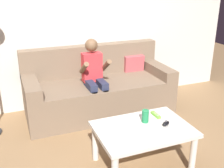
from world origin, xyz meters
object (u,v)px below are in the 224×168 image
object	(u,v)px
couch	(98,90)
soda_can	(145,116)
person_seated_on_couch	(94,75)
nunchuk_black	(166,123)
coffee_table	(143,134)
game_remote_lime_near_edge	(156,115)

from	to	relation	value
couch	soda_can	size ratio (longest dim) A/B	15.63
person_seated_on_couch	nunchuk_black	distance (m)	1.20
coffee_table	game_remote_lime_near_edge	distance (m)	0.28
coffee_table	soda_can	distance (m)	0.17
couch	soda_can	xyz separation A→B (m)	(0.06, -1.20, 0.18)
nunchuk_black	coffee_table	bearing A→B (deg)	168.74
coffee_table	game_remote_lime_near_edge	xyz separation A→B (m)	(0.22, 0.16, 0.08)
coffee_table	nunchuk_black	distance (m)	0.23
game_remote_lime_near_edge	person_seated_on_couch	bearing A→B (deg)	108.80
game_remote_lime_near_edge	soda_can	distance (m)	0.18
coffee_table	soda_can	size ratio (longest dim) A/B	7.14
coffee_table	soda_can	xyz separation A→B (m)	(0.06, 0.09, 0.13)
person_seated_on_couch	game_remote_lime_near_edge	distance (m)	1.02
nunchuk_black	couch	bearing A→B (deg)	98.75
person_seated_on_couch	soda_can	size ratio (longest dim) A/B	8.32
person_seated_on_couch	soda_can	bearing A→B (deg)	-80.58
game_remote_lime_near_edge	nunchuk_black	xyz separation A→B (m)	(-0.01, -0.20, 0.01)
couch	nunchuk_black	xyz separation A→B (m)	(0.21, -1.33, 0.14)
soda_can	game_remote_lime_near_edge	bearing A→B (deg)	23.36
soda_can	coffee_table	bearing A→B (deg)	-125.71
nunchuk_black	soda_can	world-z (taller)	soda_can
couch	person_seated_on_couch	world-z (taller)	person_seated_on_couch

